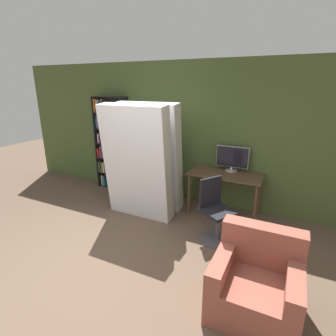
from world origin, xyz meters
TOP-DOWN VIEW (x-y plane):
  - ground_plane at (0.00, 0.00)m, footprint 16.00×16.00m
  - wall_back at (0.00, 2.80)m, footprint 8.00×0.06m
  - desk at (0.96, 2.46)m, footprint 1.27×0.63m
  - monitor at (1.02, 2.65)m, footprint 0.58×0.21m
  - office_chair at (1.06, 1.59)m, footprint 0.61×0.61m
  - bookshelf at (-1.71, 2.67)m, footprint 0.75×0.28m
  - mattress_near at (-0.37, 1.69)m, footprint 1.20×0.47m
  - mattress_far at (-0.37, 2.11)m, footprint 1.20×0.46m
  - armchair at (1.81, 0.49)m, footprint 0.85×0.80m

SIDE VIEW (x-z plane):
  - ground_plane at x=0.00m, z-range 0.00..0.00m
  - armchair at x=1.81m, z-range -0.11..0.74m
  - office_chair at x=1.06m, z-range -0.08..0.87m
  - desk at x=0.96m, z-range 0.28..1.05m
  - mattress_far at x=-0.37m, z-range 0.00..1.99m
  - mattress_near at x=-0.37m, z-range 0.00..1.99m
  - monitor at x=1.02m, z-range 0.79..1.24m
  - bookshelf at x=-1.71m, z-range 0.00..2.03m
  - wall_back at x=0.00m, z-range 0.00..2.70m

